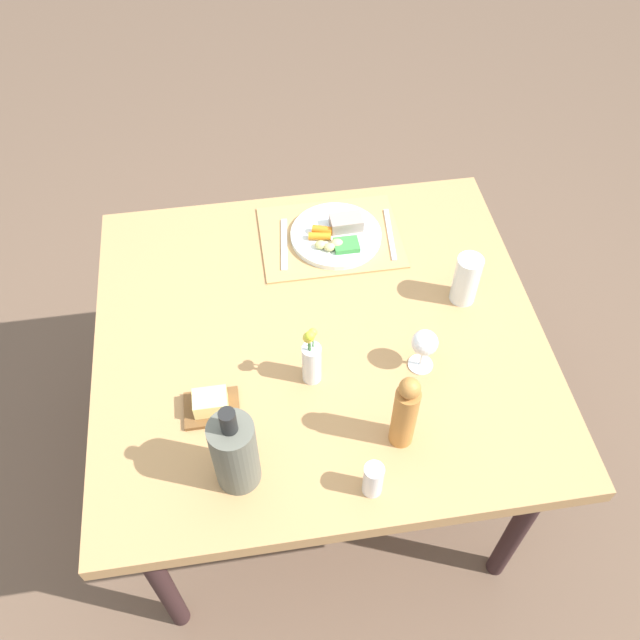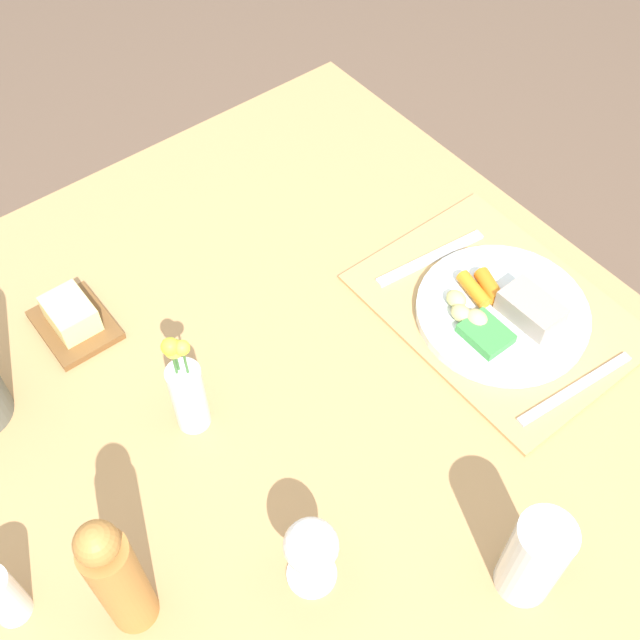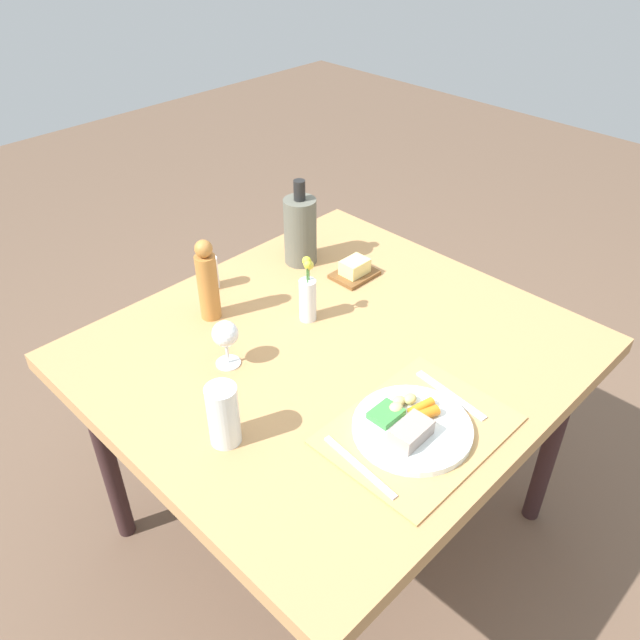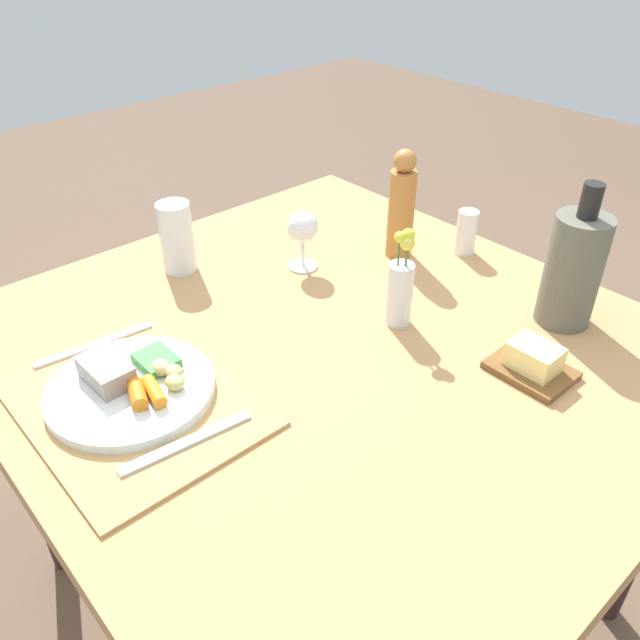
{
  "view_description": "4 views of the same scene",
  "coord_description": "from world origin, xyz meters",
  "px_view_note": "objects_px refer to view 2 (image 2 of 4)",
  "views": [
    {
      "loc": [
        0.16,
        1.05,
        2.12
      ],
      "look_at": [
        0.0,
        0.04,
        0.83
      ],
      "focal_mm": 37.92,
      "sensor_mm": 36.0,
      "label": 1
    },
    {
      "loc": [
        -0.51,
        0.34,
        1.69
      ],
      "look_at": [
        0.04,
        -0.09,
        0.77
      ],
      "focal_mm": 44.38,
      "sensor_mm": 36.0,
      "label": 2
    },
    {
      "loc": [
        -0.95,
        -0.89,
        1.76
      ],
      "look_at": [
        0.01,
        0.07,
        0.77
      ],
      "focal_mm": 36.14,
      "sensor_mm": 36.0,
      "label": 3
    },
    {
      "loc": [
        0.67,
        -0.62,
        1.4
      ],
      "look_at": [
        0.05,
        -0.06,
        0.82
      ],
      "focal_mm": 35.96,
      "sensor_mm": 36.0,
      "label": 4
    }
  ],
  "objects_px": {
    "pepper_mill": "(117,578)",
    "water_tumbler": "(533,561)",
    "dining_table": "(291,411)",
    "fork": "(575,388)",
    "flower_vase": "(187,391)",
    "knife": "(431,258)",
    "salt_shaker": "(2,596)",
    "dinner_plate": "(503,312)",
    "butter_dish": "(72,319)",
    "wine_glass": "(311,548)"
  },
  "relations": [
    {
      "from": "pepper_mill",
      "to": "water_tumbler",
      "type": "relative_size",
      "value": 1.58
    },
    {
      "from": "dining_table",
      "to": "fork",
      "type": "xyz_separation_m",
      "value": [
        -0.26,
        -0.32,
        0.07
      ]
    },
    {
      "from": "fork",
      "to": "flower_vase",
      "type": "relative_size",
      "value": 1.1
    },
    {
      "from": "knife",
      "to": "flower_vase",
      "type": "bearing_deg",
      "value": 98.08
    },
    {
      "from": "dining_table",
      "to": "salt_shaker",
      "type": "bearing_deg",
      "value": 96.16
    },
    {
      "from": "water_tumbler",
      "to": "dining_table",
      "type": "bearing_deg",
      "value": 8.17
    },
    {
      "from": "knife",
      "to": "pepper_mill",
      "type": "distance_m",
      "value": 0.69
    },
    {
      "from": "dining_table",
      "to": "flower_vase",
      "type": "bearing_deg",
      "value": 73.79
    },
    {
      "from": "fork",
      "to": "knife",
      "type": "distance_m",
      "value": 0.31
    },
    {
      "from": "salt_shaker",
      "to": "dining_table",
      "type": "bearing_deg",
      "value": -83.84
    },
    {
      "from": "dining_table",
      "to": "dinner_plate",
      "type": "relative_size",
      "value": 4.39
    },
    {
      "from": "fork",
      "to": "flower_vase",
      "type": "xyz_separation_m",
      "value": [
        0.3,
        0.45,
        0.07
      ]
    },
    {
      "from": "butter_dish",
      "to": "dinner_plate",
      "type": "bearing_deg",
      "value": -126.83
    },
    {
      "from": "wine_glass",
      "to": "salt_shaker",
      "type": "bearing_deg",
      "value": 58.75
    },
    {
      "from": "water_tumbler",
      "to": "wine_glass",
      "type": "xyz_separation_m",
      "value": [
        0.16,
        0.2,
        0.02
      ]
    },
    {
      "from": "dinner_plate",
      "to": "flower_vase",
      "type": "xyz_separation_m",
      "value": [
        0.14,
        0.46,
        0.06
      ]
    },
    {
      "from": "fork",
      "to": "water_tumbler",
      "type": "height_order",
      "value": "water_tumbler"
    },
    {
      "from": "fork",
      "to": "flower_vase",
      "type": "bearing_deg",
      "value": 62.33
    },
    {
      "from": "knife",
      "to": "pepper_mill",
      "type": "relative_size",
      "value": 0.87
    },
    {
      "from": "knife",
      "to": "flower_vase",
      "type": "distance_m",
      "value": 0.47
    },
    {
      "from": "flower_vase",
      "to": "pepper_mill",
      "type": "distance_m",
      "value": 0.27
    },
    {
      "from": "dinner_plate",
      "to": "fork",
      "type": "distance_m",
      "value": 0.16
    },
    {
      "from": "dining_table",
      "to": "flower_vase",
      "type": "relative_size",
      "value": 6.07
    },
    {
      "from": "flower_vase",
      "to": "butter_dish",
      "type": "xyz_separation_m",
      "value": [
        0.25,
        0.05,
        -0.05
      ]
    },
    {
      "from": "flower_vase",
      "to": "water_tumbler",
      "type": "height_order",
      "value": "flower_vase"
    },
    {
      "from": "knife",
      "to": "flower_vase",
      "type": "xyz_separation_m",
      "value": [
        -0.01,
        0.46,
        0.07
      ]
    },
    {
      "from": "knife",
      "to": "salt_shaker",
      "type": "relative_size",
      "value": 2.08
    },
    {
      "from": "dining_table",
      "to": "pepper_mill",
      "type": "relative_size",
      "value": 4.91
    },
    {
      "from": "water_tumbler",
      "to": "pepper_mill",
      "type": "bearing_deg",
      "value": 56.36
    },
    {
      "from": "pepper_mill",
      "to": "butter_dish",
      "type": "bearing_deg",
      "value": -18.4
    },
    {
      "from": "knife",
      "to": "salt_shaker",
      "type": "xyz_separation_m",
      "value": [
        -0.1,
        0.77,
        0.04
      ]
    },
    {
      "from": "dinner_plate",
      "to": "flower_vase",
      "type": "bearing_deg",
      "value": 73.14
    },
    {
      "from": "knife",
      "to": "wine_glass",
      "type": "distance_m",
      "value": 0.55
    },
    {
      "from": "fork",
      "to": "dining_table",
      "type": "bearing_deg",
      "value": 56.5
    },
    {
      "from": "knife",
      "to": "dining_table",
      "type": "bearing_deg",
      "value": 105.69
    },
    {
      "from": "knife",
      "to": "flower_vase",
      "type": "relative_size",
      "value": 1.07
    },
    {
      "from": "salt_shaker",
      "to": "wine_glass",
      "type": "relative_size",
      "value": 0.77
    },
    {
      "from": "dinner_plate",
      "to": "butter_dish",
      "type": "bearing_deg",
      "value": 53.17
    },
    {
      "from": "flower_vase",
      "to": "pepper_mill",
      "type": "xyz_separation_m",
      "value": [
        -0.18,
        0.2,
        0.04
      ]
    },
    {
      "from": "butter_dish",
      "to": "water_tumbler",
      "type": "xyz_separation_m",
      "value": [
        -0.68,
        -0.25,
        0.04
      ]
    },
    {
      "from": "fork",
      "to": "butter_dish",
      "type": "xyz_separation_m",
      "value": [
        0.54,
        0.51,
        0.01
      ]
    },
    {
      "from": "fork",
      "to": "water_tumbler",
      "type": "bearing_deg",
      "value": 123.99
    },
    {
      "from": "flower_vase",
      "to": "fork",
      "type": "bearing_deg",
      "value": -123.17
    },
    {
      "from": "flower_vase",
      "to": "water_tumbler",
      "type": "distance_m",
      "value": 0.48
    },
    {
      "from": "salt_shaker",
      "to": "butter_dish",
      "type": "relative_size",
      "value": 0.75
    },
    {
      "from": "fork",
      "to": "pepper_mill",
      "type": "xyz_separation_m",
      "value": [
        0.12,
        0.65,
        0.1
      ]
    },
    {
      "from": "butter_dish",
      "to": "pepper_mill",
      "type": "bearing_deg",
      "value": 161.6
    },
    {
      "from": "flower_vase",
      "to": "butter_dish",
      "type": "relative_size",
      "value": 1.46
    },
    {
      "from": "pepper_mill",
      "to": "salt_shaker",
      "type": "bearing_deg",
      "value": 51.62
    },
    {
      "from": "dinner_plate",
      "to": "water_tumbler",
      "type": "relative_size",
      "value": 1.77
    }
  ]
}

